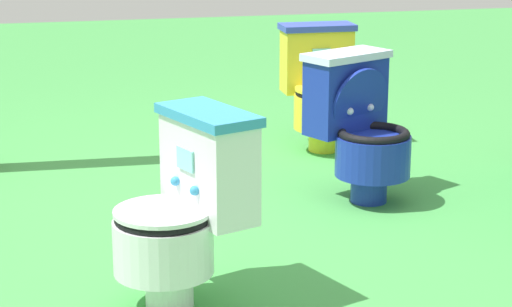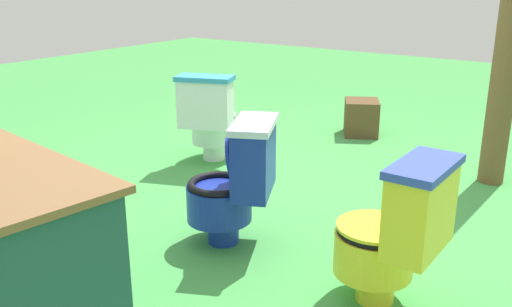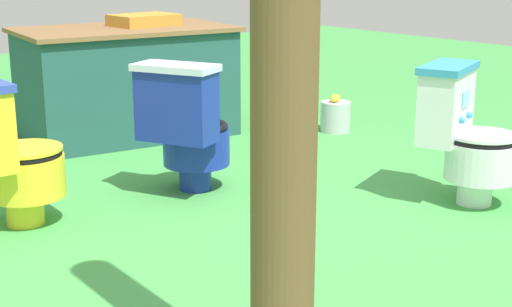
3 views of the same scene
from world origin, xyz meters
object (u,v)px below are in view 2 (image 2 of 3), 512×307
at_px(wooden_post, 511,24).
at_px(toilet_blue, 235,182).
at_px(small_crate, 361,118).
at_px(toilet_yellow, 394,233).
at_px(toilet_white, 210,118).

bearing_deg(wooden_post, toilet_blue, 62.87).
bearing_deg(wooden_post, small_crate, -24.68).
bearing_deg(toilet_yellow, toilet_blue, 85.15).
distance_m(toilet_yellow, wooden_post, 2.12).
bearing_deg(small_crate, toilet_blue, 98.47).
distance_m(toilet_blue, wooden_post, 2.24).
xyz_separation_m(toilet_white, small_crate, (-0.66, -1.44, -0.20)).
distance_m(toilet_white, toilet_yellow, 2.30).
xyz_separation_m(toilet_yellow, wooden_post, (0.01, -1.97, 0.78)).
distance_m(toilet_white, small_crate, 1.59).
xyz_separation_m(toilet_blue, small_crate, (0.37, -2.48, -0.21)).
distance_m(toilet_yellow, toilet_blue, 0.97).
bearing_deg(toilet_yellow, wooden_post, 1.20).
distance_m(toilet_blue, small_crate, 2.52).
xyz_separation_m(toilet_white, wooden_post, (-1.99, -0.83, 0.78)).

